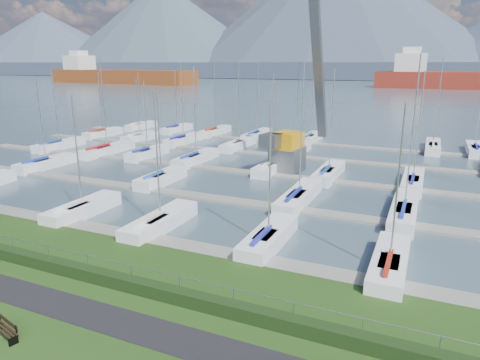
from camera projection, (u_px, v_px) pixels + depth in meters
The scene contains 11 objects.
path at pixel (110, 319), 19.93m from camera, with size 160.00×2.00×0.04m, color black.
water at pixel (411, 84), 251.78m from camera, with size 800.00×540.00×0.20m, color #41545F.
hedge at pixel (143, 287), 22.13m from camera, with size 80.00×0.70×0.70m, color black.
fence at pixel (147, 269), 22.26m from camera, with size 0.04×0.04×80.00m, color gray.
foothill at pixel (417, 71), 311.77m from camera, with size 900.00×80.00×12.00m, color #3A4556.
mountains at pixel (435, 20), 363.88m from camera, with size 1190.00×360.00×115.00m.
docks at pixel (293, 177), 45.54m from camera, with size 90.00×41.60×0.25m.
bench_left at pixel (5, 329), 18.56m from camera, with size 1.85×0.86×0.85m.
crane at pixel (296, 121), 47.61m from camera, with size 4.84×13.35×22.35m.
cargo_ship_west at pixel (116, 77), 256.90m from camera, with size 100.62×27.26×21.50m.
sailboat_fleet at pixel (276, 119), 48.51m from camera, with size 74.85×49.10×12.80m.
Camera 1 is at (12.67, -16.51, 11.56)m, focal length 32.00 mm.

